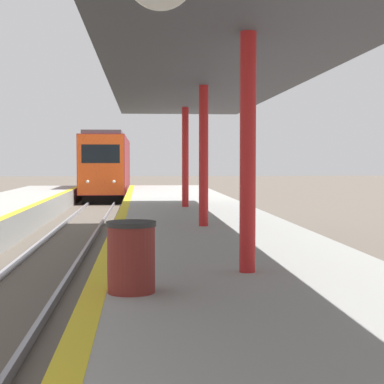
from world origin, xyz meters
The scene contains 3 objects.
train centered at (0.00, 42.60, 2.14)m, with size 2.63×16.61×4.21m.
station_canopy centered at (3.75, 11.11, 4.37)m, with size 4.57×26.11×3.64m.
trash_bin centered at (2.10, 6.55, 1.33)m, with size 0.61×0.61×0.87m.
Camera 1 is at (2.23, -1.25, 2.50)m, focal length 60.00 mm.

